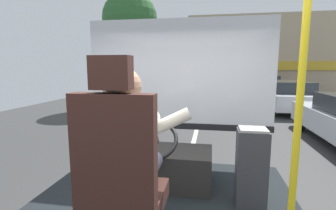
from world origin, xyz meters
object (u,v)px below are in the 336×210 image
at_px(steering_console, 162,165).
at_px(handrail_pole, 298,123).
at_px(parked_car_white, 287,95).
at_px(bus_driver, 127,146).
at_px(fare_box, 251,168).
at_px(driver_seat, 122,185).
at_px(parked_car_blue, 250,82).
at_px(parked_car_red, 264,86).

distance_m(steering_console, handrail_pole, 1.65).
bearing_deg(steering_console, parked_car_white, 67.57).
relative_size(bus_driver, fare_box, 1.06).
distance_m(bus_driver, fare_box, 1.31).
xyz_separation_m(driver_seat, parked_car_white, (3.95, 10.81, -0.57)).
relative_size(handrail_pole, parked_car_blue, 0.47).
height_order(bus_driver, parked_car_white, bus_driver).
bearing_deg(steering_console, driver_seat, -90.00).
bearing_deg(driver_seat, steering_console, 90.00).
height_order(driver_seat, parked_car_blue, driver_seat).
relative_size(steering_console, fare_box, 1.45).
distance_m(steering_console, fare_box, 0.97).
relative_size(driver_seat, steering_console, 1.25).
bearing_deg(parked_car_blue, driver_seat, -100.17).
relative_size(bus_driver, steering_console, 0.73).
xyz_separation_m(fare_box, parked_car_blue, (3.03, 21.01, -0.33)).
bearing_deg(handrail_pole, fare_box, 101.22).
height_order(steering_console, parked_car_white, steering_console).
bearing_deg(driver_seat, parked_car_white, 69.95).
relative_size(steering_console, parked_car_blue, 0.27).
height_order(parked_car_white, parked_car_blue, parked_car_blue).
bearing_deg(steering_console, parked_car_blue, 79.23).
distance_m(driver_seat, parked_car_white, 11.52).
bearing_deg(driver_seat, bus_driver, 90.00).
height_order(bus_driver, handrail_pole, handrail_pole).
distance_m(parked_car_white, parked_car_red, 5.90).
relative_size(driver_seat, bus_driver, 1.70).
bearing_deg(bus_driver, steering_console, 90.00).
height_order(handrail_pole, parked_car_blue, handrail_pole).
relative_size(driver_seat, parked_car_red, 0.35).
height_order(driver_seat, bus_driver, driver_seat).
height_order(handrail_pole, parked_car_red, handrail_pole).
relative_size(bus_driver, parked_car_blue, 0.19).
bearing_deg(driver_seat, handrail_pole, 12.76).
bearing_deg(steering_console, fare_box, -18.25).
xyz_separation_m(handrail_pole, parked_car_red, (3.03, 16.46, -0.91)).
relative_size(driver_seat, fare_box, 1.80).
relative_size(parked_car_white, parked_car_blue, 1.08).
distance_m(bus_driver, parked_car_red, 17.10).
bearing_deg(fare_box, parked_car_white, 72.90).
bearing_deg(fare_box, parked_car_blue, 81.80).
relative_size(handrail_pole, parked_car_white, 0.43).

